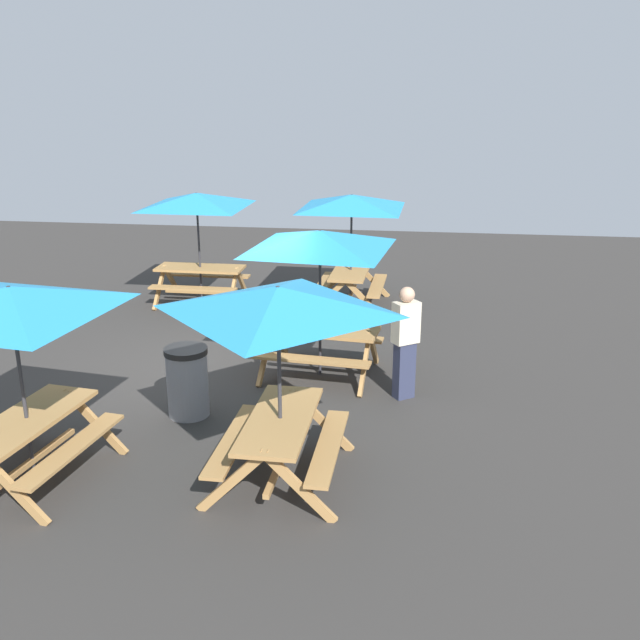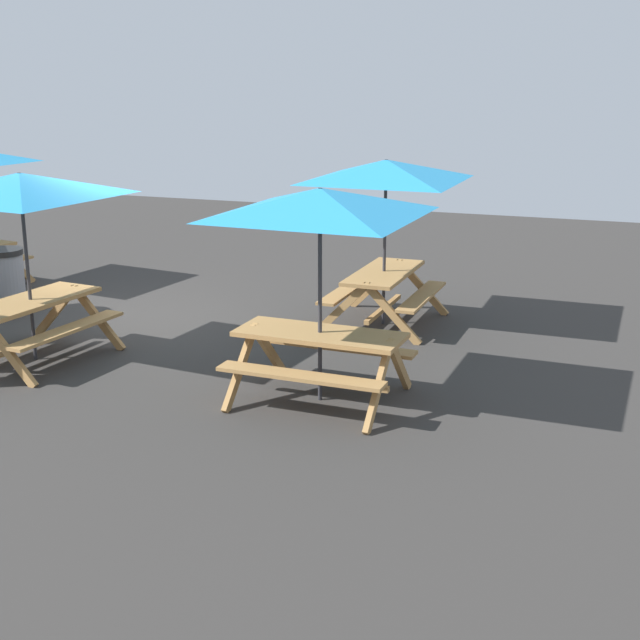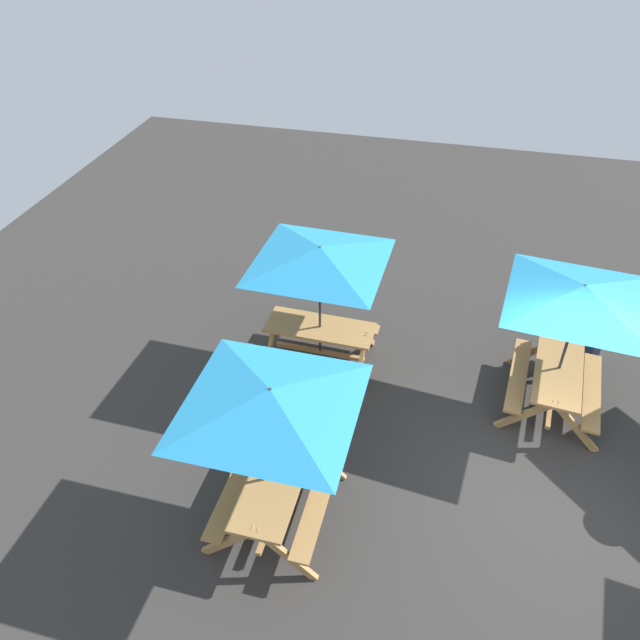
{
  "view_description": "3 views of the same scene",
  "coord_description": "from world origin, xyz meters",
  "px_view_note": "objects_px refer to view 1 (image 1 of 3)",
  "views": [
    {
      "loc": [
        -10.44,
        -2.87,
        4.3
      ],
      "look_at": [
        -0.1,
        -1.44,
        0.9
      ],
      "focal_mm": 40.0,
      "sensor_mm": 36.0,
      "label": 1
    },
    {
      "loc": [
        6.83,
        -10.09,
        3.45
      ],
      "look_at": [
        3.7,
        -1.55,
        0.9
      ],
      "focal_mm": 50.0,
      "sensor_mm": 36.0,
      "label": 2
    },
    {
      "loc": [
        1.74,
        6.34,
        7.15
      ],
      "look_at": [
        3.7,
        -1.55,
        0.9
      ],
      "focal_mm": 35.0,
      "sensor_mm": 36.0,
      "label": 3
    }
  ],
  "objects_px": {
    "picnic_table_1": "(197,208)",
    "picnic_table_2": "(320,251)",
    "trash_bin_gray": "(188,382)",
    "person_standing": "(405,340)",
    "picnic_table_3": "(12,314)",
    "picnic_table_4": "(278,314)",
    "picnic_table_0": "(352,210)"
  },
  "relations": [
    {
      "from": "picnic_table_2",
      "to": "person_standing",
      "type": "xyz_separation_m",
      "value": [
        -0.71,
        -1.33,
        -1.1
      ]
    },
    {
      "from": "picnic_table_4",
      "to": "person_standing",
      "type": "height_order",
      "value": "picnic_table_4"
    },
    {
      "from": "picnic_table_0",
      "to": "trash_bin_gray",
      "type": "relative_size",
      "value": 2.88
    },
    {
      "from": "picnic_table_4",
      "to": "person_standing",
      "type": "relative_size",
      "value": 1.4
    },
    {
      "from": "picnic_table_4",
      "to": "picnic_table_1",
      "type": "bearing_deg",
      "value": 24.9
    },
    {
      "from": "picnic_table_1",
      "to": "picnic_table_2",
      "type": "relative_size",
      "value": 1.01
    },
    {
      "from": "picnic_table_4",
      "to": "person_standing",
      "type": "xyz_separation_m",
      "value": [
        2.47,
        -1.34,
        -1.1
      ]
    },
    {
      "from": "trash_bin_gray",
      "to": "picnic_table_3",
      "type": "bearing_deg",
      "value": 145.94
    },
    {
      "from": "picnic_table_3",
      "to": "person_standing",
      "type": "relative_size",
      "value": 1.68
    },
    {
      "from": "person_standing",
      "to": "picnic_table_2",
      "type": "bearing_deg",
      "value": -63.47
    },
    {
      "from": "picnic_table_1",
      "to": "picnic_table_3",
      "type": "distance_m",
      "value": 7.17
    },
    {
      "from": "picnic_table_0",
      "to": "picnic_table_3",
      "type": "xyz_separation_m",
      "value": [
        -7.37,
        2.97,
        0.0
      ]
    },
    {
      "from": "picnic_table_3",
      "to": "picnic_table_2",
      "type": "bearing_deg",
      "value": -31.05
    },
    {
      "from": "picnic_table_1",
      "to": "picnic_table_3",
      "type": "relative_size",
      "value": 1.01
    },
    {
      "from": "picnic_table_0",
      "to": "picnic_table_1",
      "type": "distance_m",
      "value": 3.14
    },
    {
      "from": "picnic_table_0",
      "to": "trash_bin_gray",
      "type": "height_order",
      "value": "picnic_table_0"
    },
    {
      "from": "picnic_table_0",
      "to": "picnic_table_1",
      "type": "xyz_separation_m",
      "value": [
        -0.2,
        3.13,
        0.0
      ]
    },
    {
      "from": "trash_bin_gray",
      "to": "person_standing",
      "type": "distance_m",
      "value": 3.11
    },
    {
      "from": "picnic_table_3",
      "to": "trash_bin_gray",
      "type": "xyz_separation_m",
      "value": [
        1.87,
        -1.26,
        -1.49
      ]
    },
    {
      "from": "picnic_table_2",
      "to": "trash_bin_gray",
      "type": "distance_m",
      "value": 2.77
    },
    {
      "from": "picnic_table_0",
      "to": "person_standing",
      "type": "xyz_separation_m",
      "value": [
        -4.51,
        -1.21,
        -1.1
      ]
    },
    {
      "from": "picnic_table_0",
      "to": "picnic_table_1",
      "type": "bearing_deg",
      "value": 95.4
    },
    {
      "from": "picnic_table_1",
      "to": "person_standing",
      "type": "bearing_deg",
      "value": 135.87
    },
    {
      "from": "person_standing",
      "to": "picnic_table_4",
      "type": "bearing_deg",
      "value": 26.12
    },
    {
      "from": "picnic_table_3",
      "to": "picnic_table_4",
      "type": "relative_size",
      "value": 1.2
    },
    {
      "from": "picnic_table_4",
      "to": "trash_bin_gray",
      "type": "distance_m",
      "value": 2.63
    },
    {
      "from": "picnic_table_1",
      "to": "person_standing",
      "type": "xyz_separation_m",
      "value": [
        -4.31,
        -4.34,
        -1.1
      ]
    },
    {
      "from": "picnic_table_1",
      "to": "picnic_table_3",
      "type": "bearing_deg",
      "value": 91.98
    },
    {
      "from": "picnic_table_3",
      "to": "picnic_table_4",
      "type": "distance_m",
      "value": 2.86
    },
    {
      "from": "person_standing",
      "to": "picnic_table_3",
      "type": "bearing_deg",
      "value": -1.05
    },
    {
      "from": "picnic_table_1",
      "to": "picnic_table_0",
      "type": "bearing_deg",
      "value": -175.73
    },
    {
      "from": "picnic_table_3",
      "to": "trash_bin_gray",
      "type": "distance_m",
      "value": 2.7
    }
  ]
}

